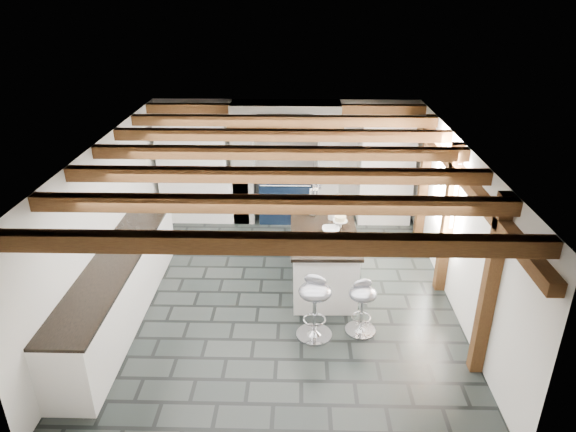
{
  "coord_description": "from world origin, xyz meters",
  "views": [
    {
      "loc": [
        0.27,
        -6.57,
        4.29
      ],
      "look_at": [
        0.1,
        0.4,
        1.1
      ],
      "focal_mm": 32.0,
      "sensor_mm": 36.0,
      "label": 1
    }
  ],
  "objects_px": {
    "range_cooker": "(286,197)",
    "bar_stool_far": "(315,300)",
    "kitchen_island": "(323,255)",
    "bar_stool_near": "(362,301)"
  },
  "relations": [
    {
      "from": "bar_stool_near",
      "to": "range_cooker",
      "type": "bearing_deg",
      "value": 92.04
    },
    {
      "from": "range_cooker",
      "to": "bar_stool_far",
      "type": "height_order",
      "value": "range_cooker"
    },
    {
      "from": "bar_stool_far",
      "to": "range_cooker",
      "type": "bearing_deg",
      "value": 119.69
    },
    {
      "from": "range_cooker",
      "to": "kitchen_island",
      "type": "distance_m",
      "value": 2.42
    },
    {
      "from": "range_cooker",
      "to": "bar_stool_near",
      "type": "xyz_separation_m",
      "value": [
        1.1,
        -3.57,
        0.01
      ]
    },
    {
      "from": "kitchen_island",
      "to": "bar_stool_near",
      "type": "relative_size",
      "value": 2.49
    },
    {
      "from": "range_cooker",
      "to": "kitchen_island",
      "type": "xyz_separation_m",
      "value": [
        0.63,
        -2.34,
        0.01
      ]
    },
    {
      "from": "range_cooker",
      "to": "kitchen_island",
      "type": "height_order",
      "value": "kitchen_island"
    },
    {
      "from": "bar_stool_far",
      "to": "bar_stool_near",
      "type": "bearing_deg",
      "value": 32.19
    },
    {
      "from": "kitchen_island",
      "to": "bar_stool_near",
      "type": "xyz_separation_m",
      "value": [
        0.47,
        -1.23,
        -0.0
      ]
    }
  ]
}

